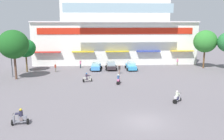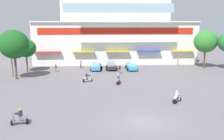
{
  "view_description": "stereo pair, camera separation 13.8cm",
  "coord_description": "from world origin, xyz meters",
  "px_view_note": "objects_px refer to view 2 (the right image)",
  "views": [
    {
      "loc": [
        -4.56,
        -20.55,
        9.18
      ],
      "look_at": [
        -2.2,
        12.3,
        2.54
      ],
      "focal_mm": 37.57,
      "sensor_mm": 36.0,
      "label": 1
    },
    {
      "loc": [
        -4.42,
        -20.56,
        9.18
      ],
      "look_at": [
        -2.2,
        12.3,
        2.54
      ],
      "focal_mm": 37.57,
      "sensor_mm": 36.0,
      "label": 2
    }
  ],
  "objects_px": {
    "plaza_tree_2": "(26,48)",
    "pedestrian_3": "(120,69)",
    "scooter_rider_4": "(177,97)",
    "plaza_tree_0": "(14,44)",
    "plaza_tree_3": "(206,41)",
    "parked_car_0": "(96,66)",
    "parked_car_1": "(111,66)",
    "parked_car_2": "(131,66)",
    "pedestrian_2": "(81,63)",
    "streetlamp_near": "(11,53)",
    "scooter_rider_2": "(20,118)",
    "scooter_rider_5": "(87,78)",
    "pedestrian_0": "(56,67)",
    "scooter_rider_3": "(118,80)",
    "pedestrian_1": "(178,61)"
  },
  "relations": [
    {
      "from": "plaza_tree_2",
      "to": "parked_car_2",
      "type": "distance_m",
      "value": 20.5
    },
    {
      "from": "scooter_rider_3",
      "to": "scooter_rider_4",
      "type": "bearing_deg",
      "value": -56.19
    },
    {
      "from": "plaza_tree_2",
      "to": "pedestrian_3",
      "type": "bearing_deg",
      "value": -9.72
    },
    {
      "from": "plaza_tree_2",
      "to": "pedestrian_3",
      "type": "relative_size",
      "value": 3.74
    },
    {
      "from": "plaza_tree_2",
      "to": "scooter_rider_5",
      "type": "height_order",
      "value": "plaza_tree_2"
    },
    {
      "from": "pedestrian_0",
      "to": "pedestrian_3",
      "type": "height_order",
      "value": "pedestrian_3"
    },
    {
      "from": "scooter_rider_2",
      "to": "streetlamp_near",
      "type": "relative_size",
      "value": 0.22
    },
    {
      "from": "scooter_rider_5",
      "to": "pedestrian_3",
      "type": "relative_size",
      "value": 0.91
    },
    {
      "from": "scooter_rider_4",
      "to": "plaza_tree_0",
      "type": "bearing_deg",
      "value": 149.64
    },
    {
      "from": "pedestrian_0",
      "to": "streetlamp_near",
      "type": "relative_size",
      "value": 0.22
    },
    {
      "from": "scooter_rider_2",
      "to": "parked_car_2",
      "type": "bearing_deg",
      "value": 60.52
    },
    {
      "from": "parked_car_2",
      "to": "scooter_rider_2",
      "type": "xyz_separation_m",
      "value": [
        -14.03,
        -24.82,
        -0.1
      ]
    },
    {
      "from": "scooter_rider_4",
      "to": "scooter_rider_5",
      "type": "bearing_deg",
      "value": 135.65
    },
    {
      "from": "plaza_tree_3",
      "to": "pedestrian_0",
      "type": "relative_size",
      "value": 4.88
    },
    {
      "from": "parked_car_2",
      "to": "pedestrian_3",
      "type": "height_order",
      "value": "pedestrian_3"
    },
    {
      "from": "parked_car_1",
      "to": "scooter_rider_2",
      "type": "relative_size",
      "value": 2.89
    },
    {
      "from": "plaza_tree_0",
      "to": "scooter_rider_5",
      "type": "height_order",
      "value": "plaza_tree_0"
    },
    {
      "from": "pedestrian_0",
      "to": "plaza_tree_2",
      "type": "bearing_deg",
      "value": 173.62
    },
    {
      "from": "pedestrian_3",
      "to": "plaza_tree_0",
      "type": "bearing_deg",
      "value": -170.29
    },
    {
      "from": "pedestrian_1",
      "to": "streetlamp_near",
      "type": "distance_m",
      "value": 33.52
    },
    {
      "from": "plaza_tree_2",
      "to": "pedestrian_1",
      "type": "bearing_deg",
      "value": 8.23
    },
    {
      "from": "plaza_tree_3",
      "to": "parked_car_2",
      "type": "relative_size",
      "value": 1.74
    },
    {
      "from": "parked_car_0",
      "to": "plaza_tree_3",
      "type": "bearing_deg",
      "value": 0.92
    },
    {
      "from": "pedestrian_0",
      "to": "scooter_rider_5",
      "type": "bearing_deg",
      "value": -52.2
    },
    {
      "from": "scooter_rider_3",
      "to": "plaza_tree_0",
      "type": "bearing_deg",
      "value": 165.66
    },
    {
      "from": "parked_car_2",
      "to": "parked_car_1",
      "type": "bearing_deg",
      "value": 170.97
    },
    {
      "from": "scooter_rider_3",
      "to": "plaza_tree_2",
      "type": "bearing_deg",
      "value": 148.22
    },
    {
      "from": "parked_car_1",
      "to": "pedestrian_3",
      "type": "distance_m",
      "value": 4.39
    },
    {
      "from": "parked_car_0",
      "to": "scooter_rider_2",
      "type": "height_order",
      "value": "scooter_rider_2"
    },
    {
      "from": "parked_car_2",
      "to": "scooter_rider_3",
      "type": "height_order",
      "value": "scooter_rider_3"
    },
    {
      "from": "pedestrian_1",
      "to": "pedestrian_3",
      "type": "distance_m",
      "value": 15.45
    },
    {
      "from": "scooter_rider_5",
      "to": "parked_car_2",
      "type": "bearing_deg",
      "value": 47.68
    },
    {
      "from": "parked_car_1",
      "to": "scooter_rider_5",
      "type": "xyz_separation_m",
      "value": [
        -4.49,
        -9.89,
        -0.14
      ]
    },
    {
      "from": "parked_car_0",
      "to": "pedestrian_0",
      "type": "bearing_deg",
      "value": -168.96
    },
    {
      "from": "scooter_rider_2",
      "to": "pedestrian_1",
      "type": "height_order",
      "value": "pedestrian_1"
    },
    {
      "from": "plaza_tree_0",
      "to": "streetlamp_near",
      "type": "relative_size",
      "value": 1.12
    },
    {
      "from": "parked_car_0",
      "to": "parked_car_1",
      "type": "distance_m",
      "value": 3.05
    },
    {
      "from": "pedestrian_0",
      "to": "pedestrian_3",
      "type": "bearing_deg",
      "value": -11.23
    },
    {
      "from": "pedestrian_1",
      "to": "plaza_tree_2",
      "type": "bearing_deg",
      "value": -171.77
    },
    {
      "from": "plaza_tree_0",
      "to": "plaza_tree_3",
      "type": "bearing_deg",
      "value": 11.53
    },
    {
      "from": "parked_car_1",
      "to": "plaza_tree_3",
      "type": "bearing_deg",
      "value": 0.04
    },
    {
      "from": "plaza_tree_0",
      "to": "scooter_rider_2",
      "type": "xyz_separation_m",
      "value": [
        6.21,
        -18.24,
        -5.11
      ]
    },
    {
      "from": "plaza_tree_3",
      "to": "scooter_rider_4",
      "type": "height_order",
      "value": "plaza_tree_3"
    },
    {
      "from": "scooter_rider_5",
      "to": "plaza_tree_2",
      "type": "bearing_deg",
      "value": 143.53
    },
    {
      "from": "pedestrian_2",
      "to": "streetlamp_near",
      "type": "relative_size",
      "value": 0.23
    },
    {
      "from": "plaza_tree_2",
      "to": "parked_car_1",
      "type": "xyz_separation_m",
      "value": [
        16.2,
        1.23,
        -3.78
      ]
    },
    {
      "from": "plaza_tree_0",
      "to": "plaza_tree_2",
      "type": "relative_size",
      "value": 1.3
    },
    {
      "from": "plaza_tree_3",
      "to": "pedestrian_3",
      "type": "distance_m",
      "value": 18.96
    },
    {
      "from": "scooter_rider_3",
      "to": "pedestrian_3",
      "type": "height_order",
      "value": "pedestrian_3"
    },
    {
      "from": "plaza_tree_3",
      "to": "parked_car_2",
      "type": "distance_m",
      "value": 15.93
    }
  ]
}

